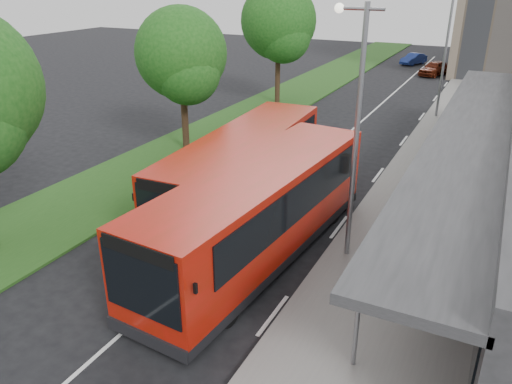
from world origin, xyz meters
TOP-DOWN VIEW (x-y plane):
  - ground at (0.00, 0.00)m, footprint 120.00×120.00m
  - pavement at (6.00, 20.00)m, footprint 5.00×80.00m
  - grass_verge at (-7.00, 20.00)m, footprint 5.00×80.00m
  - lane_centre_line at (0.00, 15.00)m, footprint 0.12×70.00m
  - kerb_dashes at (3.30, 19.00)m, footprint 0.12×56.00m
  - tree_mid at (-7.01, 9.05)m, footprint 4.67×4.67m
  - tree_far at (-7.01, 21.05)m, footprint 5.28×5.28m
  - lamp_post_near at (4.12, 2.00)m, footprint 1.44×0.28m
  - lamp_post_far at (4.12, 22.00)m, footprint 1.44×0.28m
  - bus_main at (1.52, 0.77)m, footprint 3.71×11.39m
  - bus_second at (-0.82, 4.07)m, footprint 3.26×11.03m
  - litter_bin at (5.28, 8.99)m, footprint 0.49×0.49m
  - bollard at (5.09, 19.33)m, footprint 0.17×0.17m
  - car_near at (1.69, 37.80)m, footprint 2.74×4.31m
  - car_far at (-1.26, 43.39)m, footprint 2.41×3.70m

SIDE VIEW (x-z plane):
  - ground at x=0.00m, z-range 0.00..0.00m
  - kerb_dashes at x=3.30m, z-range 0.00..0.01m
  - lane_centre_line at x=0.00m, z-range 0.00..0.01m
  - grass_verge at x=-7.00m, z-range 0.00..0.10m
  - pavement at x=6.00m, z-range 0.00..0.15m
  - car_far at x=-1.26m, z-range 0.00..1.15m
  - litter_bin at x=5.28m, z-range 0.15..1.01m
  - bollard at x=5.09m, z-range 0.15..1.15m
  - car_near at x=1.69m, z-range 0.00..1.37m
  - bus_second at x=-0.82m, z-range 0.04..3.13m
  - bus_main at x=1.52m, z-range 0.04..3.21m
  - lamp_post_near at x=4.12m, z-range 0.72..8.72m
  - lamp_post_far at x=4.12m, z-range 0.72..8.72m
  - tree_mid at x=-7.01m, z-range 1.09..8.59m
  - tree_far at x=-7.01m, z-range 1.24..9.73m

